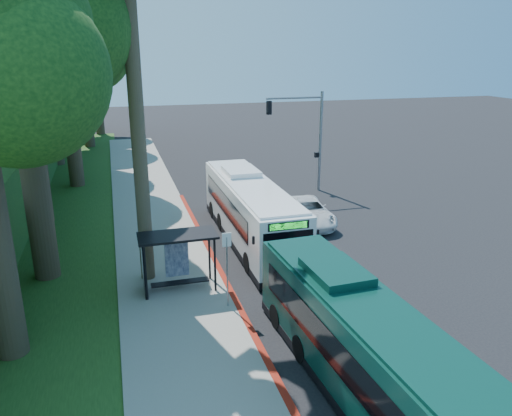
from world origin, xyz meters
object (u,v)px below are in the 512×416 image
object	(u,v)px
bus_shelter	(172,251)
pickup	(307,212)
white_bus	(250,210)
teal_bus	(361,343)

from	to	relation	value
bus_shelter	pickup	size ratio (longest dim) A/B	0.62
white_bus	pickup	distance (m)	4.39
pickup	teal_bus	bearing A→B (deg)	-100.58
bus_shelter	teal_bus	distance (m)	9.16
teal_bus	pickup	xyz separation A→B (m)	(4.09, 14.35, -0.87)
teal_bus	pickup	world-z (taller)	teal_bus
teal_bus	bus_shelter	bearing A→B (deg)	116.81
white_bus	pickup	world-z (taller)	white_bus
bus_shelter	pickup	distance (m)	10.75
bus_shelter	pickup	bearing A→B (deg)	36.59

